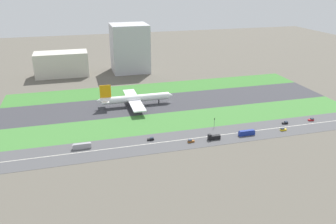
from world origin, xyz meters
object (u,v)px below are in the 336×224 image
Objects in this scene: car_0 at (285,123)px; terminal_building at (62,64)px; traffic_light at (214,122)px; bus_1 at (82,146)px; car_3 at (311,120)px; car_4 at (191,141)px; fuel_tank_west at (125,56)px; hangar_building at (130,48)px; bus_0 at (247,133)px; car_1 at (283,129)px; airliner at (134,99)px; truck_0 at (214,137)px; car_2 at (151,139)px.

car_0 is 242.14m from terminal_building.
traffic_light is (-53.08, 7.99, 3.37)m from car_0.
bus_1 is 168.43m from car_3.
traffic_light is at bearing -143.12° from car_4.
car_3 is at bearing 0.00° from car_0.
car_3 and car_4 have the same top height.
fuel_tank_west is at bearing 30.72° from terminal_building.
hangar_building reaches higher than car_4.
car_3 is 0.38× the size of bus_0.
fuel_tank_west is at bearing 89.26° from hangar_building.
car_4 is at bearing -143.12° from traffic_light.
traffic_light is 0.13× the size of terminal_building.
bus_0 is 0.21× the size of terminal_building.
bus_1 is at bearing -4.15° from car_1.
airliner is at bearing -73.36° from car_4.
hangar_building is at bearing -83.12° from truck_0.
car_2 is at bearing -91.00° from airliner.
terminal_building reaches higher than airliner.
car_0 is 241.98m from fuel_tank_west.
traffic_light is 204.03m from terminal_building.
car_1 is 0.08× the size of terminal_building.
car_3 is 99.88m from car_4.
bus_0 is 40.42m from car_4.
airliner is at bearing 89.00° from car_2.
terminal_building is (-57.71, 182.00, 12.00)m from car_2.
car_4 is 193.81m from hangar_building.
car_4 is (-40.41, 0.00, -0.90)m from bus_0.
bus_0 is at bearing -170.38° from car_3.
car_2 is 1.00× the size of car_3.
car_2 is 0.08× the size of terminal_building.
car_0 is at bearing -69.80° from fuel_tank_west.
car_2 and car_3 have the same top height.
truck_0 is (39.42, -78.00, -4.56)m from airliner.
hangar_building is at bearing 114.81° from car_0.
bus_1 reaches higher than car_0.
airliner is 68.22m from car_2.
airliner is at bearing 56.07° from bus_1.
traffic_light is at bearing 9.36° from car_2.
terminal_building is 1.05× the size of hangar_building.
car_2 is 1.00× the size of car_1.
car_3 is at bearing -45.07° from terminal_building.
bus_1 is at bearing -5.22° from bus_0.
car_2 is 41.82m from truck_0.
bus_0 is at bearing -164.74° from car_0.
car_0 is 12.98m from car_1.
car_1 is at bearing -161.90° from car_3.
hangar_building reaches higher than terminal_building.
fuel_tank_west reaches higher than traffic_light.
airliner is at bearing -98.11° from hangar_building.
hangar_building is (-75.84, 192.00, 25.48)m from car_1.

